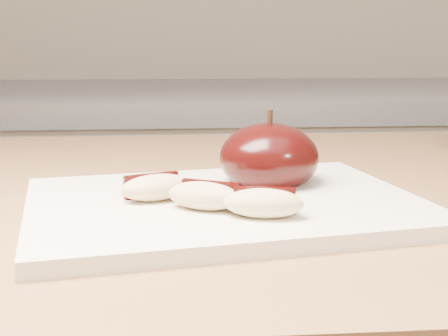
{
  "coord_description": "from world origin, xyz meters",
  "views": [
    {
      "loc": [
        -0.09,
        -0.09,
        1.04
      ],
      "look_at": [
        -0.05,
        0.4,
        0.94
      ],
      "focal_mm": 50.0,
      "sensor_mm": 36.0,
      "label": 1
    }
  ],
  "objects": [
    {
      "name": "back_cabinet",
      "position": [
        0.0,
        1.2,
        0.47
      ],
      "size": [
        2.4,
        0.62,
        0.94
      ],
      "color": "silver",
      "rests_on": "ground"
    },
    {
      "name": "apple_half",
      "position": [
        -0.0,
        0.45,
        0.93
      ],
      "size": [
        0.1,
        0.1,
        0.07
      ],
      "rotation": [
        0.0,
        0.0,
        -0.15
      ],
      "color": "black",
      "rests_on": "cutting_board"
    },
    {
      "name": "apple_wedge_b",
      "position": [
        -0.07,
        0.37,
        0.92
      ],
      "size": [
        0.07,
        0.05,
        0.02
      ],
      "rotation": [
        0.0,
        0.0,
        -0.47
      ],
      "color": "beige",
      "rests_on": "cutting_board"
    },
    {
      "name": "cutting_board",
      "position": [
        -0.05,
        0.4,
        0.91
      ],
      "size": [
        0.35,
        0.28,
        0.01
      ],
      "primitive_type": "cube",
      "rotation": [
        0.0,
        0.0,
        0.18
      ],
      "color": "white",
      "rests_on": "island_counter"
    },
    {
      "name": "apple_wedge_c",
      "position": [
        -0.02,
        0.34,
        0.92
      ],
      "size": [
        0.06,
        0.04,
        0.02
      ],
      "rotation": [
        0.0,
        0.0,
        -0.2
      ],
      "color": "beige",
      "rests_on": "cutting_board"
    },
    {
      "name": "apple_wedge_a",
      "position": [
        -0.1,
        0.4,
        0.92
      ],
      "size": [
        0.06,
        0.05,
        0.02
      ],
      "rotation": [
        0.0,
        0.0,
        0.37
      ],
      "color": "beige",
      "rests_on": "cutting_board"
    }
  ]
}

